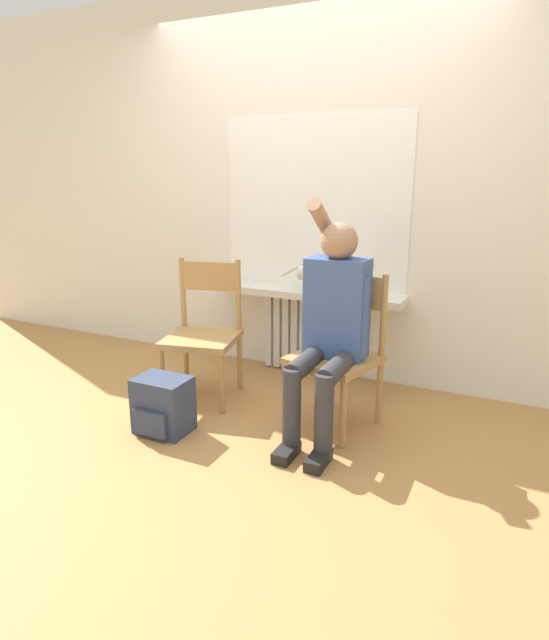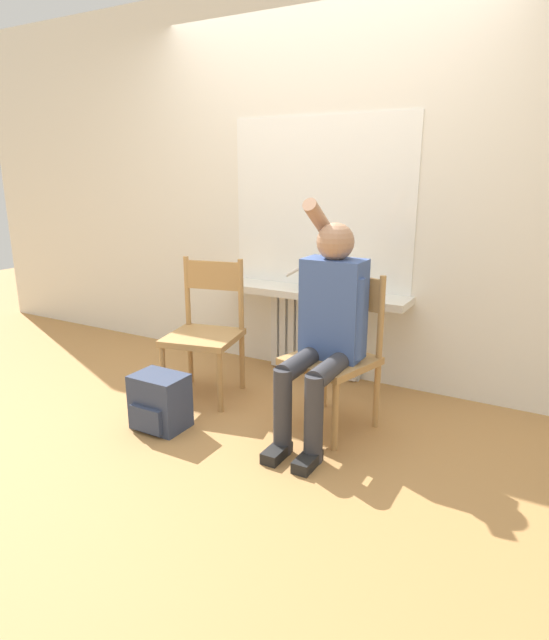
{
  "view_description": "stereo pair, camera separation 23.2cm",
  "coord_description": "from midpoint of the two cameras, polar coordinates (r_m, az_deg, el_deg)",
  "views": [
    {
      "loc": [
        1.39,
        -2.36,
        1.46
      ],
      "look_at": [
        0.0,
        0.55,
        0.56
      ],
      "focal_mm": 30.0,
      "sensor_mm": 36.0,
      "label": 1
    },
    {
      "loc": [
        1.59,
        -2.26,
        1.46
      ],
      "look_at": [
        0.0,
        0.55,
        0.56
      ],
      "focal_mm": 30.0,
      "sensor_mm": 36.0,
      "label": 2
    }
  ],
  "objects": [
    {
      "name": "chair_right",
      "position": [
        3.11,
        4.76,
        -3.28
      ],
      "size": [
        0.54,
        0.54,
        0.9
      ],
      "rotation": [
        0.0,
        0.0,
        -0.26
      ],
      "color": "#B2844C",
      "rests_on": "ground_plane"
    },
    {
      "name": "ground_plane",
      "position": [
        3.11,
        -6.67,
        -12.43
      ],
      "size": [
        12.0,
        12.0,
        0.0
      ],
      "primitive_type": "plane",
      "color": "#B27F47"
    },
    {
      "name": "person",
      "position": [
        2.95,
        3.86,
        -0.1
      ],
      "size": [
        0.36,
        0.97,
        1.32
      ],
      "color": "#333338",
      "rests_on": "ground_plane"
    },
    {
      "name": "chair_left",
      "position": [
        3.53,
        -9.44,
        -1.14
      ],
      "size": [
        0.53,
        0.53,
        0.9
      ],
      "rotation": [
        0.0,
        0.0,
        0.22
      ],
      "color": "#B2844C",
      "rests_on": "ground_plane"
    },
    {
      "name": "backpack",
      "position": [
        3.19,
        -13.91,
        -8.86
      ],
      "size": [
        0.31,
        0.25,
        0.32
      ],
      "color": "#333D56",
      "rests_on": "ground_plane"
    },
    {
      "name": "cat",
      "position": [
        3.63,
        3.81,
        4.84
      ],
      "size": [
        0.55,
        0.11,
        0.22
      ],
      "color": "silver",
      "rests_on": "windowsill"
    },
    {
      "name": "radiator",
      "position": [
        3.94,
        2.06,
        -1.44
      ],
      "size": [
        0.71,
        0.08,
        0.6
      ],
      "color": "silver",
      "rests_on": "ground_plane"
    },
    {
      "name": "windowsill",
      "position": [
        3.78,
        1.55,
        2.93
      ],
      "size": [
        1.41,
        0.28,
        0.05
      ],
      "color": "silver",
      "rests_on": "radiator"
    },
    {
      "name": "wall_with_window",
      "position": [
        3.84,
        2.7,
        13.99
      ],
      "size": [
        7.0,
        0.06,
        2.7
      ],
      "color": "white",
      "rests_on": "ground_plane"
    },
    {
      "name": "window_glass",
      "position": [
        3.82,
        2.46,
        12.28
      ],
      "size": [
        1.35,
        0.01,
        1.17
      ],
      "color": "white",
      "rests_on": "windowsill"
    }
  ]
}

